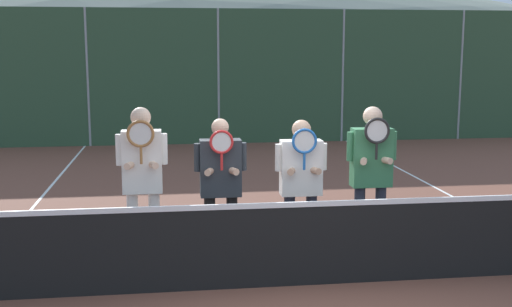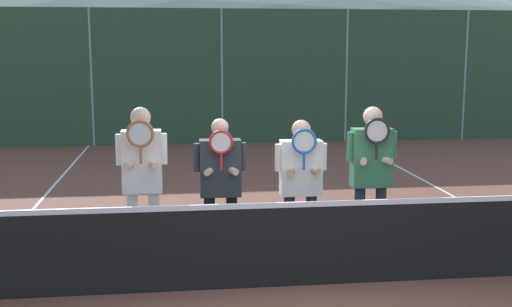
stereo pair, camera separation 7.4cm
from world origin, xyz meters
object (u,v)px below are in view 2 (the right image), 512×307
at_px(player_center_left, 220,180).
at_px(player_leftmost, 142,173).
at_px(player_center_right, 301,177).
at_px(car_far_left, 51,102).
at_px(car_center, 376,98).
at_px(player_rightmost, 371,168).
at_px(car_left_of_center, 217,99).

bearing_deg(player_center_left, player_leftmost, 179.24).
xyz_separation_m(player_leftmost, player_center_right, (1.83, -0.01, -0.09)).
relative_size(player_center_right, car_far_left, 0.40).
xyz_separation_m(player_center_left, player_center_right, (0.94, -0.00, 0.00)).
xyz_separation_m(player_center_left, car_center, (5.94, 12.86, -0.09)).
bearing_deg(player_center_left, car_center, 65.21).
bearing_deg(player_center_left, player_rightmost, 1.35).
bearing_deg(car_left_of_center, player_leftmost, -97.32).
bearing_deg(car_left_of_center, car_center, -2.62).
xyz_separation_m(player_center_left, car_left_of_center, (0.79, 13.09, -0.12)).
bearing_deg(car_far_left, player_center_left, -71.58).
distance_m(player_center_right, car_center, 13.79).
bearing_deg(player_center_right, car_left_of_center, 90.67).
xyz_separation_m(player_rightmost, car_far_left, (-6.04, 12.66, -0.22)).
height_order(player_rightmost, car_center, player_rightmost).
distance_m(player_rightmost, car_far_left, 14.03).
distance_m(car_far_left, car_center, 10.17).
xyz_separation_m(player_rightmost, car_center, (4.13, 12.81, -0.18)).
bearing_deg(car_far_left, car_left_of_center, 4.40).
height_order(car_far_left, car_center, car_center).
relative_size(player_center_left, player_rightmost, 0.94).
relative_size(player_center_left, car_center, 0.38).
height_order(player_rightmost, car_far_left, player_rightmost).
distance_m(player_center_right, player_rightmost, 0.87).
height_order(player_center_right, car_left_of_center, car_left_of_center).
bearing_deg(player_center_right, player_rightmost, 2.94).
xyz_separation_m(player_center_right, car_far_left, (-5.18, 12.71, -0.13)).
bearing_deg(car_far_left, player_leftmost, -75.25).
bearing_deg(player_rightmost, player_center_right, -177.06).
bearing_deg(car_center, player_center_left, -114.79).
height_order(player_leftmost, player_center_left, player_leftmost).
bearing_deg(car_center, car_far_left, -179.15).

